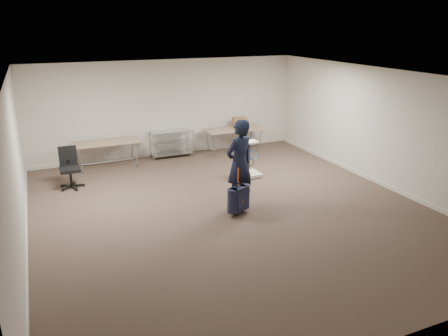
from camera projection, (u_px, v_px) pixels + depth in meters
name	position (u px, v px, depth m)	size (l,w,h in m)	color
ground	(230.00, 209.00, 9.33)	(9.00, 9.00, 0.00)	#45332A
room_shell	(207.00, 186.00, 10.51)	(8.00, 9.00, 9.00)	beige
folding_table_left	(107.00, 143.00, 11.83)	(1.80, 0.75, 0.73)	#97785C
folding_table_right	(234.00, 130.00, 13.26)	(1.80, 0.75, 0.73)	#97785C
wire_shelf	(172.00, 142.00, 12.84)	(1.22, 0.47, 0.80)	silver
person	(239.00, 164.00, 9.22)	(0.70, 0.46, 1.92)	black
suitcase	(239.00, 199.00, 8.99)	(0.42, 0.34, 1.01)	black
office_chair	(71.00, 176.00, 10.49)	(0.60, 0.60, 0.99)	black
equipment_cart	(250.00, 167.00, 11.23)	(0.54, 0.54, 0.95)	beige
cardboard_box	(239.00, 122.00, 13.36)	(0.41, 0.31, 0.31)	brown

